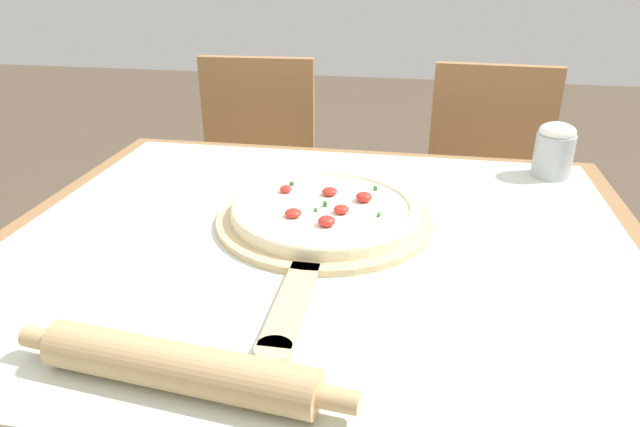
# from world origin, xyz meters

# --- Properties ---
(dining_table) EXTENTS (1.16, 1.03, 0.73)m
(dining_table) POSITION_xyz_m (0.00, 0.00, 0.63)
(dining_table) COLOR olive
(dining_table) RESTS_ON ground_plane
(towel_cloth) EXTENTS (1.08, 0.95, 0.00)m
(towel_cloth) POSITION_xyz_m (0.00, 0.00, 0.73)
(towel_cloth) COLOR silver
(towel_cloth) RESTS_ON dining_table
(pizza_peel) EXTENTS (0.40, 0.61, 0.01)m
(pizza_peel) POSITION_xyz_m (-0.00, 0.06, 0.74)
(pizza_peel) COLOR #D6B784
(pizza_peel) RESTS_ON towel_cloth
(pizza) EXTENTS (0.35, 0.35, 0.04)m
(pizza) POSITION_xyz_m (-0.00, 0.08, 0.76)
(pizza) COLOR beige
(pizza) RESTS_ON pizza_peel
(rolling_pin) EXTENTS (0.42, 0.09, 0.06)m
(rolling_pin) POSITION_xyz_m (-0.09, -0.39, 0.76)
(rolling_pin) COLOR tan
(rolling_pin) RESTS_ON towel_cloth
(chair_left) EXTENTS (0.42, 0.42, 0.88)m
(chair_left) POSITION_xyz_m (-0.37, 0.86, 0.51)
(chair_left) COLOR #A37547
(chair_left) RESTS_ON ground_plane
(chair_right) EXTENTS (0.42, 0.42, 0.88)m
(chair_right) POSITION_xyz_m (0.39, 0.86, 0.51)
(chair_right) COLOR #A37547
(chair_right) RESTS_ON ground_plane
(flour_cup) EXTENTS (0.08, 0.08, 0.12)m
(flour_cup) POSITION_xyz_m (0.46, 0.40, 0.80)
(flour_cup) COLOR #B2B7BC
(flour_cup) RESTS_ON towel_cloth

